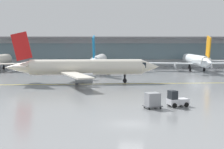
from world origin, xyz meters
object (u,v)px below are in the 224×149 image
at_px(cargo_dolly_lead, 153,100).
at_px(taxiing_regional_jet, 84,68).
at_px(baggage_tug, 176,100).
at_px(gate_airplane_2, 99,61).
at_px(gate_airplane_3, 196,60).

bearing_deg(cargo_dolly_lead, taxiing_regional_jet, 91.74).
bearing_deg(taxiing_regional_jet, baggage_tug, -66.51).
distance_m(baggage_tug, cargo_dolly_lead, 3.35).
bearing_deg(taxiing_regional_jet, gate_airplane_2, 81.61).
xyz_separation_m(taxiing_regional_jet, baggage_tug, (13.42, -26.12, -2.16)).
distance_m(gate_airplane_2, taxiing_regional_jet, 26.92).
bearing_deg(cargo_dolly_lead, baggage_tug, -0.00).
height_order(gate_airplane_2, baggage_tug, gate_airplane_2).
relative_size(gate_airplane_2, baggage_tug, 9.97).
xyz_separation_m(gate_airplane_3, baggage_tug, (-15.83, -54.99, -1.99)).
xyz_separation_m(baggage_tug, cargo_dolly_lead, (-3.16, -1.08, 0.16)).
bearing_deg(taxiing_regional_jet, cargo_dolly_lead, -73.05).
height_order(taxiing_regional_jet, cargo_dolly_lead, taxiing_regional_jet).
bearing_deg(baggage_tug, taxiing_regional_jet, 98.27).
height_order(gate_airplane_3, taxiing_regional_jet, taxiing_regional_jet).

